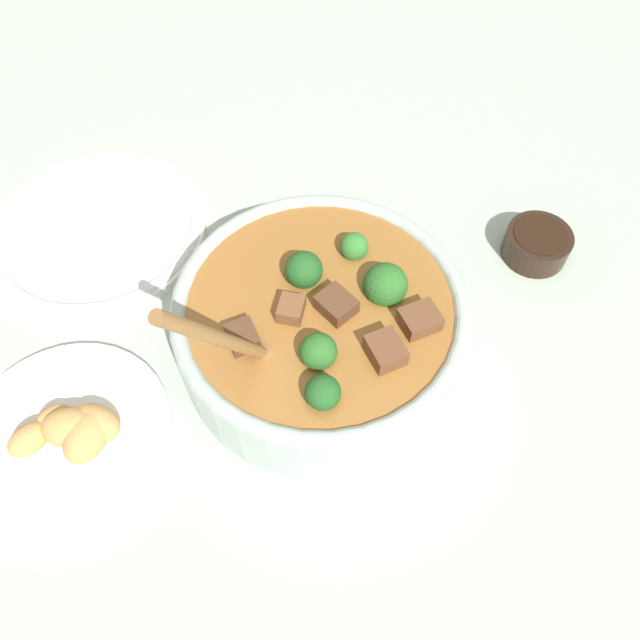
% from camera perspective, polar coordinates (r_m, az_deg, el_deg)
% --- Properties ---
extents(ground_plane, '(4.00, 4.00, 0.00)m').
position_cam_1_polar(ground_plane, '(0.65, -0.00, -2.64)').
color(ground_plane, '#ADBCAD').
extents(stew_bowl, '(0.28, 0.28, 0.22)m').
position_cam_1_polar(stew_bowl, '(0.61, 0.04, -0.28)').
color(stew_bowl, '#B2C6BC').
rests_on(stew_bowl, ground_plane).
extents(condiment_bowl, '(0.07, 0.07, 0.03)m').
position_cam_1_polar(condiment_bowl, '(0.76, 19.24, 6.65)').
color(condiment_bowl, black).
rests_on(condiment_bowl, ground_plane).
extents(empty_plate, '(0.25, 0.25, 0.02)m').
position_cam_1_polar(empty_plate, '(0.79, -19.67, 7.83)').
color(empty_plate, white).
rests_on(empty_plate, ground_plane).
extents(food_plate, '(0.20, 0.20, 0.05)m').
position_cam_1_polar(food_plate, '(0.64, -21.87, -9.56)').
color(food_plate, white).
rests_on(food_plate, ground_plane).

